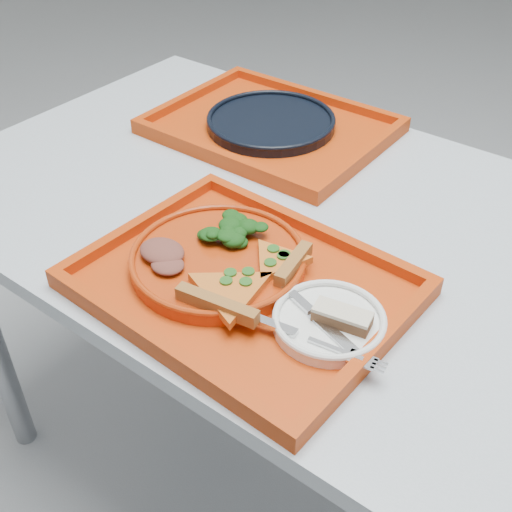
% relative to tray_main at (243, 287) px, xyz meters
% --- Properties ---
extents(ground, '(10.00, 10.00, 0.00)m').
position_rel_tray_main_xyz_m(ground, '(0.10, 0.21, -0.76)').
color(ground, gray).
rests_on(ground, ground).
extents(table, '(1.60, 0.80, 0.75)m').
position_rel_tray_main_xyz_m(table, '(0.10, 0.21, -0.08)').
color(table, '#9EA8B1').
rests_on(table, ground).
extents(tray_main, '(0.46, 0.37, 0.01)m').
position_rel_tray_main_xyz_m(tray_main, '(0.00, 0.00, 0.00)').
color(tray_main, '#B33409').
rests_on(tray_main, table).
extents(tray_far, '(0.45, 0.35, 0.01)m').
position_rel_tray_main_xyz_m(tray_far, '(-0.26, 0.42, 0.00)').
color(tray_far, '#B33409').
rests_on(tray_far, table).
extents(dinner_plate, '(0.26, 0.26, 0.02)m').
position_rel_tray_main_xyz_m(dinner_plate, '(-0.05, 0.01, 0.02)').
color(dinner_plate, '#AB310B').
rests_on(dinner_plate, tray_main).
extents(side_plate, '(0.15, 0.15, 0.01)m').
position_rel_tray_main_xyz_m(side_plate, '(0.14, 0.00, 0.01)').
color(side_plate, white).
rests_on(side_plate, tray_main).
extents(navy_plate, '(0.26, 0.26, 0.02)m').
position_rel_tray_main_xyz_m(navy_plate, '(-0.26, 0.42, 0.01)').
color(navy_plate, black).
rests_on(navy_plate, tray_far).
extents(pizza_slice_a, '(0.14, 0.15, 0.02)m').
position_rel_tray_main_xyz_m(pizza_slice_a, '(0.01, -0.05, 0.03)').
color(pizza_slice_a, orange).
rests_on(pizza_slice_a, dinner_plate).
extents(pizza_slice_b, '(0.12, 0.11, 0.02)m').
position_rel_tray_main_xyz_m(pizza_slice_b, '(0.02, 0.05, 0.03)').
color(pizza_slice_b, orange).
rests_on(pizza_slice_b, dinner_plate).
extents(salad_heap, '(0.08, 0.07, 0.04)m').
position_rel_tray_main_xyz_m(salad_heap, '(-0.07, 0.06, 0.04)').
color(salad_heap, black).
rests_on(salad_heap, dinner_plate).
extents(meat_portion, '(0.07, 0.06, 0.02)m').
position_rel_tray_main_xyz_m(meat_portion, '(-0.12, -0.04, 0.03)').
color(meat_portion, brown).
rests_on(meat_portion, dinner_plate).
extents(dessert_bar, '(0.08, 0.04, 0.02)m').
position_rel_tray_main_xyz_m(dessert_bar, '(0.16, 0.00, 0.03)').
color(dessert_bar, '#502F1A').
rests_on(dessert_bar, side_plate).
extents(knife, '(0.18, 0.07, 0.01)m').
position_rel_tray_main_xyz_m(knife, '(0.13, -0.01, 0.02)').
color(knife, silver).
rests_on(knife, side_plate).
extents(fork, '(0.19, 0.05, 0.01)m').
position_rel_tray_main_xyz_m(fork, '(0.14, -0.05, 0.02)').
color(fork, silver).
rests_on(fork, side_plate).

